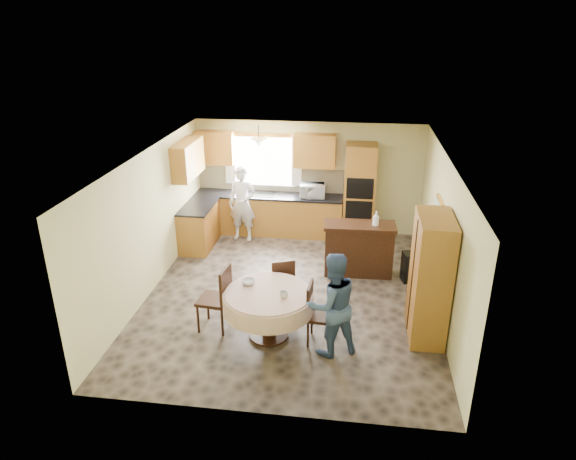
# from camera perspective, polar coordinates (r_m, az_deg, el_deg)

# --- Properties ---
(floor) EXTENTS (5.00, 6.00, 0.01)m
(floor) POSITION_cam_1_polar(r_m,az_deg,el_deg) (9.24, 0.30, -7.10)
(floor) COLOR brown
(floor) RESTS_ON ground
(ceiling) EXTENTS (5.00, 6.00, 0.01)m
(ceiling) POSITION_cam_1_polar(r_m,az_deg,el_deg) (8.28, 0.34, 8.07)
(ceiling) COLOR white
(ceiling) RESTS_ON wall_back
(wall_back) EXTENTS (5.00, 0.02, 2.50)m
(wall_back) POSITION_cam_1_polar(r_m,az_deg,el_deg) (11.49, 2.24, 5.82)
(wall_back) COLOR #CBC582
(wall_back) RESTS_ON floor
(wall_front) EXTENTS (5.00, 0.02, 2.50)m
(wall_front) POSITION_cam_1_polar(r_m,az_deg,el_deg) (6.06, -3.37, -10.89)
(wall_front) COLOR #CBC582
(wall_front) RESTS_ON floor
(wall_left) EXTENTS (0.02, 6.00, 2.50)m
(wall_left) POSITION_cam_1_polar(r_m,az_deg,el_deg) (9.31, -15.13, 0.85)
(wall_left) COLOR #CBC582
(wall_left) RESTS_ON floor
(wall_right) EXTENTS (0.02, 6.00, 2.50)m
(wall_right) POSITION_cam_1_polar(r_m,az_deg,el_deg) (8.75, 16.79, -0.78)
(wall_right) COLOR #CBC582
(wall_right) RESTS_ON floor
(window) EXTENTS (1.40, 0.03, 1.10)m
(window) POSITION_cam_1_polar(r_m,az_deg,el_deg) (11.50, -2.75, 7.65)
(window) COLOR white
(window) RESTS_ON wall_back
(curtain_left) EXTENTS (0.22, 0.02, 1.15)m
(curtain_left) POSITION_cam_1_polar(r_m,az_deg,el_deg) (11.60, -6.48, 7.91)
(curtain_left) COLOR white
(curtain_left) RESTS_ON wall_back
(curtain_right) EXTENTS (0.22, 0.02, 1.15)m
(curtain_right) POSITION_cam_1_polar(r_m,az_deg,el_deg) (11.33, 0.97, 7.70)
(curtain_right) COLOR white
(curtain_right) RESTS_ON wall_back
(base_cab_back) EXTENTS (3.30, 0.60, 0.88)m
(base_cab_back) POSITION_cam_1_polar(r_m,az_deg,el_deg) (11.58, -2.16, 1.71)
(base_cab_back) COLOR #BA8231
(base_cab_back) RESTS_ON floor
(counter_back) EXTENTS (3.30, 0.64, 0.04)m
(counter_back) POSITION_cam_1_polar(r_m,az_deg,el_deg) (11.42, -2.19, 3.87)
(counter_back) COLOR black
(counter_back) RESTS_ON base_cab_back
(base_cab_left) EXTENTS (0.60, 1.20, 0.88)m
(base_cab_left) POSITION_cam_1_polar(r_m,az_deg,el_deg) (11.07, -9.85, 0.36)
(base_cab_left) COLOR #BA8231
(base_cab_left) RESTS_ON floor
(counter_left) EXTENTS (0.64, 1.20, 0.04)m
(counter_left) POSITION_cam_1_polar(r_m,az_deg,el_deg) (10.91, -10.01, 2.59)
(counter_left) COLOR black
(counter_left) RESTS_ON base_cab_left
(backsplash) EXTENTS (3.30, 0.02, 0.55)m
(backsplash) POSITION_cam_1_polar(r_m,az_deg,el_deg) (11.60, -1.97, 5.64)
(backsplash) COLOR beige
(backsplash) RESTS_ON wall_back
(wall_cab_left) EXTENTS (0.85, 0.33, 0.72)m
(wall_cab_left) POSITION_cam_1_polar(r_m,az_deg,el_deg) (11.52, -8.12, 9.06)
(wall_cab_left) COLOR gold
(wall_cab_left) RESTS_ON wall_back
(wall_cab_right) EXTENTS (0.90, 0.33, 0.72)m
(wall_cab_right) POSITION_cam_1_polar(r_m,az_deg,el_deg) (11.14, 2.99, 8.79)
(wall_cab_right) COLOR gold
(wall_cab_right) RESTS_ON wall_back
(wall_cab_side) EXTENTS (0.33, 1.20, 0.72)m
(wall_cab_side) POSITION_cam_1_polar(r_m,az_deg,el_deg) (10.65, -11.08, 7.73)
(wall_cab_side) COLOR gold
(wall_cab_side) RESTS_ON wall_left
(oven_tower) EXTENTS (0.66, 0.62, 2.12)m
(oven_tower) POSITION_cam_1_polar(r_m,az_deg,el_deg) (11.21, 7.95, 4.15)
(oven_tower) COLOR #BA8231
(oven_tower) RESTS_ON floor
(oven_upper) EXTENTS (0.56, 0.01, 0.45)m
(oven_upper) POSITION_cam_1_polar(r_m,az_deg,el_deg) (10.85, 7.99, 4.57)
(oven_upper) COLOR black
(oven_upper) RESTS_ON oven_tower
(oven_lower) EXTENTS (0.56, 0.01, 0.45)m
(oven_lower) POSITION_cam_1_polar(r_m,az_deg,el_deg) (11.01, 7.85, 2.10)
(oven_lower) COLOR black
(oven_lower) RESTS_ON oven_tower
(pendant) EXTENTS (0.36, 0.36, 0.18)m
(pendant) POSITION_cam_1_polar(r_m,az_deg,el_deg) (10.92, -3.25, 9.62)
(pendant) COLOR beige
(pendant) RESTS_ON ceiling
(sideboard) EXTENTS (1.35, 0.60, 0.95)m
(sideboard) POSITION_cam_1_polar(r_m,az_deg,el_deg) (9.83, 7.85, -2.25)
(sideboard) COLOR #3B1D10
(sideboard) RESTS_ON floor
(space_heater) EXTENTS (0.46, 0.37, 0.57)m
(space_heater) POSITION_cam_1_polar(r_m,az_deg,el_deg) (9.82, 13.79, -4.00)
(space_heater) COLOR black
(space_heater) RESTS_ON floor
(cupboard) EXTENTS (0.51, 1.02, 1.95)m
(cupboard) POSITION_cam_1_polar(r_m,az_deg,el_deg) (7.99, 15.49, -5.15)
(cupboard) COLOR #BA8231
(cupboard) RESTS_ON floor
(dining_table) EXTENTS (1.37, 1.37, 0.78)m
(dining_table) POSITION_cam_1_polar(r_m,az_deg,el_deg) (7.81, -2.20, -8.01)
(dining_table) COLOR #3B1D10
(dining_table) RESTS_ON floor
(chair_left) EXTENTS (0.51, 0.51, 1.08)m
(chair_left) POSITION_cam_1_polar(r_m,az_deg,el_deg) (8.08, -7.68, -7.19)
(chair_left) COLOR #3B1D10
(chair_left) RESTS_ON floor
(chair_back) EXTENTS (0.52, 0.52, 0.93)m
(chair_back) POSITION_cam_1_polar(r_m,az_deg,el_deg) (8.57, -0.65, -5.68)
(chair_back) COLOR #3B1D10
(chair_back) RESTS_ON floor
(chair_right) EXTENTS (0.45, 0.45, 0.98)m
(chair_right) POSITION_cam_1_polar(r_m,az_deg,el_deg) (7.75, 3.24, -8.90)
(chair_right) COLOR #3B1D10
(chair_right) RESTS_ON floor
(framed_picture) EXTENTS (0.06, 0.58, 0.48)m
(framed_picture) POSITION_cam_1_polar(r_m,az_deg,el_deg) (9.04, 16.40, 1.89)
(framed_picture) COLOR gold
(framed_picture) RESTS_ON wall_right
(microwave) EXTENTS (0.57, 0.42, 0.30)m
(microwave) POSITION_cam_1_polar(r_m,az_deg,el_deg) (11.20, 2.70, 4.38)
(microwave) COLOR silver
(microwave) RESTS_ON counter_back
(person_sink) EXTENTS (0.63, 0.44, 1.65)m
(person_sink) POSITION_cam_1_polar(r_m,az_deg,el_deg) (11.17, -5.09, 2.93)
(person_sink) COLOR silver
(person_sink) RESTS_ON floor
(person_dining) EXTENTS (0.96, 0.89, 1.59)m
(person_dining) POSITION_cam_1_polar(r_m,az_deg,el_deg) (7.40, 4.92, -8.28)
(person_dining) COLOR #37507A
(person_dining) RESTS_ON floor
(bowl_sideboard) EXTENTS (0.23, 0.23, 0.05)m
(bowl_sideboard) POSITION_cam_1_polar(r_m,az_deg,el_deg) (9.64, 6.22, 0.53)
(bowl_sideboard) COLOR #B2B2B2
(bowl_sideboard) RESTS_ON sideboard
(bottle_sideboard) EXTENTS (0.14, 0.14, 0.33)m
(bottle_sideboard) POSITION_cam_1_polar(r_m,az_deg,el_deg) (9.59, 9.73, 1.12)
(bottle_sideboard) COLOR silver
(bottle_sideboard) RESTS_ON sideboard
(cup_table) EXTENTS (0.15, 0.15, 0.10)m
(cup_table) POSITION_cam_1_polar(r_m,az_deg,el_deg) (7.56, -0.48, -7.20)
(cup_table) COLOR #B2B2B2
(cup_table) RESTS_ON dining_table
(bowl_table) EXTENTS (0.24, 0.24, 0.07)m
(bowl_table) POSITION_cam_1_polar(r_m,az_deg,el_deg) (7.94, -4.42, -5.80)
(bowl_table) COLOR #B2B2B2
(bowl_table) RESTS_ON dining_table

